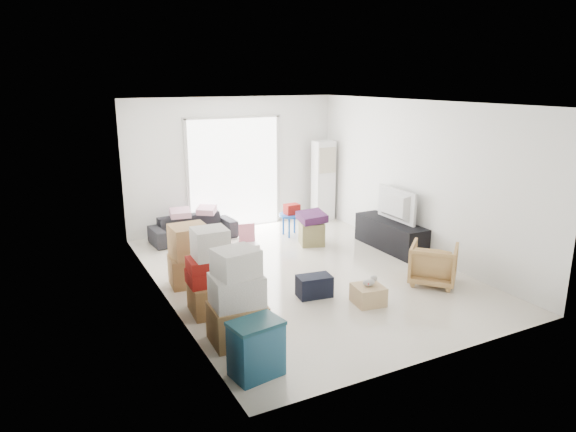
# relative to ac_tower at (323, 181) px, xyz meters

# --- Properties ---
(room_shell) EXTENTS (4.98, 6.48, 3.18)m
(room_shell) POSITION_rel_ac_tower_xyz_m (-1.95, -2.65, 0.48)
(room_shell) COLOR beige
(room_shell) RESTS_ON ground
(sliding_door) EXTENTS (2.10, 0.04, 2.33)m
(sliding_door) POSITION_rel_ac_tower_xyz_m (-1.95, 0.33, 0.37)
(sliding_door) COLOR white
(sliding_door) RESTS_ON room_shell
(ac_tower) EXTENTS (0.45, 0.30, 1.75)m
(ac_tower) POSITION_rel_ac_tower_xyz_m (0.00, 0.00, 0.00)
(ac_tower) COLOR white
(ac_tower) RESTS_ON room_shell
(tv_console) EXTENTS (0.48, 1.59, 0.53)m
(tv_console) POSITION_rel_ac_tower_xyz_m (0.05, -2.32, -0.61)
(tv_console) COLOR black
(tv_console) RESTS_ON room_shell
(television) EXTENTS (0.61, 1.04, 0.14)m
(television) POSITION_rel_ac_tower_xyz_m (0.05, -2.32, -0.28)
(television) COLOR black
(television) RESTS_ON tv_console
(sofa) EXTENTS (1.66, 0.58, 0.64)m
(sofa) POSITION_rel_ac_tower_xyz_m (-3.02, -0.15, -0.56)
(sofa) COLOR #222227
(sofa) RESTS_ON room_shell
(pillow_left) EXTENTS (0.38, 0.32, 0.11)m
(pillow_left) POSITION_rel_ac_tower_xyz_m (-3.25, -0.12, -0.18)
(pillow_left) COLOR #BB889C
(pillow_left) RESTS_ON sofa
(pillow_right) EXTENTS (0.41, 0.39, 0.11)m
(pillow_right) POSITION_rel_ac_tower_xyz_m (-2.73, -0.12, -0.18)
(pillow_right) COLOR #BB889C
(pillow_right) RESTS_ON sofa
(armchair) EXTENTS (0.91, 0.92, 0.69)m
(armchair) POSITION_rel_ac_tower_xyz_m (-0.42, -3.95, -0.53)
(armchair) COLOR tan
(armchair) RESTS_ON room_shell
(storage_bins) EXTENTS (0.59, 0.45, 0.62)m
(storage_bins) POSITION_rel_ac_tower_xyz_m (-3.85, -5.03, -0.56)
(storage_bins) COLOR navy
(storage_bins) RESTS_ON room_shell
(box_stack_a) EXTENTS (0.65, 0.55, 1.16)m
(box_stack_a) POSITION_rel_ac_tower_xyz_m (-3.75, -4.26, -0.36)
(box_stack_a) COLOR olive
(box_stack_a) RESTS_ON room_shell
(box_stack_b) EXTENTS (0.64, 0.61, 1.17)m
(box_stack_b) POSITION_rel_ac_tower_xyz_m (-3.75, -3.35, -0.37)
(box_stack_b) COLOR olive
(box_stack_b) RESTS_ON room_shell
(box_stack_c) EXTENTS (0.66, 0.56, 0.93)m
(box_stack_c) POSITION_rel_ac_tower_xyz_m (-3.72, -2.28, -0.42)
(box_stack_c) COLOR olive
(box_stack_c) RESTS_ON room_shell
(loose_box) EXTENTS (0.54, 0.54, 0.38)m
(loose_box) POSITION_rel_ac_tower_xyz_m (-3.06, -2.82, -0.69)
(loose_box) COLOR olive
(loose_box) RESTS_ON room_shell
(duffel_bag) EXTENTS (0.52, 0.36, 0.31)m
(duffel_bag) POSITION_rel_ac_tower_xyz_m (-2.28, -3.55, -0.72)
(duffel_bag) COLOR black
(duffel_bag) RESTS_ON room_shell
(ottoman) EXTENTS (0.54, 0.54, 0.43)m
(ottoman) POSITION_rel_ac_tower_xyz_m (-1.12, -1.45, -0.66)
(ottoman) COLOR #938E56
(ottoman) RESTS_ON room_shell
(blanket) EXTENTS (0.53, 0.53, 0.14)m
(blanket) POSITION_rel_ac_tower_xyz_m (-1.12, -1.45, -0.37)
(blanket) COLOR #491D49
(blanket) RESTS_ON ottoman
(kids_table) EXTENTS (0.51, 0.51, 0.64)m
(kids_table) POSITION_rel_ac_tower_xyz_m (-1.18, -0.75, -0.42)
(kids_table) COLOR blue
(kids_table) RESTS_ON room_shell
(toy_walker) EXTENTS (0.36, 0.33, 0.44)m
(toy_walker) POSITION_rel_ac_tower_xyz_m (-2.24, -1.05, -0.75)
(toy_walker) COLOR silver
(toy_walker) RESTS_ON room_shell
(wood_crate) EXTENTS (0.45, 0.45, 0.27)m
(wood_crate) POSITION_rel_ac_tower_xyz_m (-1.74, -4.11, -0.74)
(wood_crate) COLOR tan
(wood_crate) RESTS_ON room_shell
(plush_bunny) EXTENTS (0.25, 0.14, 0.12)m
(plush_bunny) POSITION_rel_ac_tower_xyz_m (-1.71, -4.10, -0.55)
(plush_bunny) COLOR #B2ADA8
(plush_bunny) RESTS_ON wood_crate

